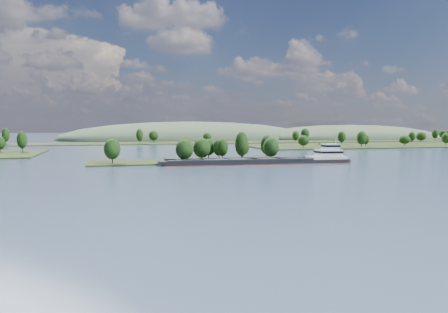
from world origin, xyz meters
name	(u,v)px	position (x,y,z in m)	size (l,w,h in m)	color
ground	(227,175)	(0.00, 120.00, 0.00)	(1800.00, 1800.00, 0.00)	#313F55
tree_island	(207,153)	(6.01, 178.23, 4.03)	(100.00, 32.23, 15.35)	black
right_bank	(424,144)	(232.20, 299.69, 0.96)	(320.00, 90.00, 15.21)	black
back_shoreline	(159,142)	(8.67, 399.89, 0.71)	(900.00, 60.00, 15.85)	black
hill_east	(349,139)	(260.00, 470.00, 0.00)	(260.00, 140.00, 36.00)	#3A4E35
hill_west	(191,139)	(60.00, 500.00, 0.00)	(320.00, 160.00, 44.00)	#3A4E35
cargo_barge	(270,160)	(32.08, 160.93, 1.53)	(89.99, 15.34, 12.11)	black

